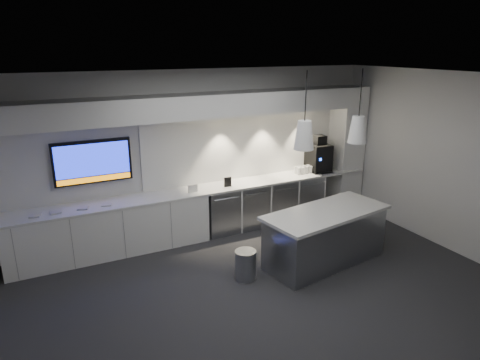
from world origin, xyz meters
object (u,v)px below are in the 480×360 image
wall_tv (93,162)px  island (325,236)px  coffee_machine (319,156)px  bin (246,265)px

wall_tv → island: 3.99m
wall_tv → coffee_machine: bearing=-3.2°
wall_tv → coffee_machine: size_ratio=1.68×
island → wall_tv: bearing=136.9°
island → bin: 1.41m
bin → coffee_machine: size_ratio=0.61×
wall_tv → bin: 3.02m
bin → island: bearing=-4.2°
island → bin: (-1.39, 0.10, -0.22)m
wall_tv → island: size_ratio=0.57×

